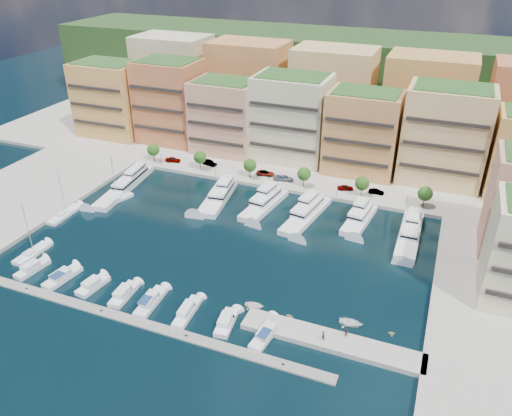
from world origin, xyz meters
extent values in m
plane|color=black|center=(0.00, 0.00, 0.00)|extent=(400.00, 400.00, 0.00)
cube|color=#9E998E|center=(0.00, 62.00, 0.00)|extent=(220.00, 64.00, 2.00)
cube|color=#1A3516|center=(0.00, 110.00, 0.00)|extent=(240.00, 40.00, 58.00)
cube|color=gray|center=(-3.00, -30.00, 0.00)|extent=(72.00, 2.20, 0.35)
cube|color=#9E998E|center=(30.00, -22.00, 0.00)|extent=(32.00, 5.00, 2.00)
cube|color=gold|center=(-66.00, 50.00, 13.00)|extent=(22.00, 16.00, 24.00)
cube|color=black|center=(-66.00, 41.75, 13.00)|extent=(20.24, 0.50, 0.90)
cube|color=#255120|center=(-66.00, 50.00, 25.40)|extent=(19.36, 14.08, 0.80)
cube|color=#B0663A|center=(-44.00, 52.00, 14.00)|extent=(20.00, 16.00, 26.00)
cube|color=black|center=(-44.00, 43.75, 14.00)|extent=(18.40, 0.50, 0.90)
cube|color=#255120|center=(-44.00, 52.00, 27.40)|extent=(17.60, 14.08, 0.80)
cube|color=tan|center=(-23.00, 50.00, 12.00)|extent=(20.00, 15.00, 22.00)
cube|color=black|center=(-23.00, 42.25, 12.00)|extent=(18.40, 0.50, 0.90)
cube|color=#255120|center=(-23.00, 50.00, 23.40)|extent=(17.60, 13.20, 0.80)
cube|color=beige|center=(-2.00, 52.00, 13.50)|extent=(22.00, 16.00, 25.00)
cube|color=black|center=(-2.00, 43.75, 13.50)|extent=(20.24, 0.50, 0.90)
cube|color=#255120|center=(-2.00, 52.00, 26.40)|extent=(19.36, 14.08, 0.80)
cube|color=#E49F55|center=(20.00, 50.00, 12.50)|extent=(20.00, 15.00, 23.00)
cube|color=black|center=(20.00, 42.25, 12.50)|extent=(18.40, 0.50, 0.90)
cube|color=#255120|center=(20.00, 50.00, 24.40)|extent=(17.60, 13.20, 0.80)
cube|color=#DCC074|center=(42.00, 52.00, 14.00)|extent=(22.00, 16.00, 26.00)
cube|color=black|center=(42.00, 43.75, 14.00)|extent=(20.24, 0.50, 0.90)
cube|color=#255120|center=(42.00, 52.00, 27.40)|extent=(19.36, 14.08, 0.80)
cube|color=beige|center=(-55.00, 74.00, 16.00)|extent=(26.00, 18.00, 30.00)
cube|color=#E49F55|center=(-25.00, 74.00, 16.00)|extent=(26.00, 18.00, 30.00)
cube|color=#DCC074|center=(5.00, 74.00, 16.00)|extent=(26.00, 18.00, 30.00)
cube|color=gold|center=(35.00, 74.00, 16.00)|extent=(26.00, 18.00, 30.00)
cylinder|color=#473323|center=(-40.00, 33.50, 2.50)|extent=(0.24, 0.24, 3.00)
sphere|color=#204513|center=(-40.00, 33.50, 4.75)|extent=(3.80, 3.80, 3.80)
cylinder|color=#473323|center=(-24.00, 33.50, 2.50)|extent=(0.24, 0.24, 3.00)
sphere|color=#204513|center=(-24.00, 33.50, 4.75)|extent=(3.80, 3.80, 3.80)
cylinder|color=#473323|center=(-8.00, 33.50, 2.50)|extent=(0.24, 0.24, 3.00)
sphere|color=#204513|center=(-8.00, 33.50, 4.75)|extent=(3.80, 3.80, 3.80)
cylinder|color=#473323|center=(8.00, 33.50, 2.50)|extent=(0.24, 0.24, 3.00)
sphere|color=#204513|center=(8.00, 33.50, 4.75)|extent=(3.80, 3.80, 3.80)
cylinder|color=#473323|center=(24.00, 33.50, 2.50)|extent=(0.24, 0.24, 3.00)
sphere|color=#204513|center=(24.00, 33.50, 4.75)|extent=(3.80, 3.80, 3.80)
cylinder|color=#473323|center=(40.00, 33.50, 2.50)|extent=(0.24, 0.24, 3.00)
sphere|color=#204513|center=(40.00, 33.50, 4.75)|extent=(3.80, 3.80, 3.80)
cylinder|color=black|center=(-36.00, 31.20, 3.00)|extent=(0.10, 0.10, 4.00)
sphere|color=#FFF2CC|center=(-36.00, 31.20, 5.05)|extent=(0.30, 0.30, 0.30)
cylinder|color=black|center=(-18.00, 31.20, 3.00)|extent=(0.10, 0.10, 4.00)
sphere|color=#FFF2CC|center=(-18.00, 31.20, 5.05)|extent=(0.30, 0.30, 0.30)
cylinder|color=black|center=(0.00, 31.20, 3.00)|extent=(0.10, 0.10, 4.00)
sphere|color=#FFF2CC|center=(0.00, 31.20, 5.05)|extent=(0.30, 0.30, 0.30)
cylinder|color=black|center=(18.00, 31.20, 3.00)|extent=(0.10, 0.10, 4.00)
sphere|color=#FFF2CC|center=(18.00, 31.20, 5.05)|extent=(0.30, 0.30, 0.30)
cylinder|color=black|center=(36.00, 31.20, 3.00)|extent=(0.10, 0.10, 4.00)
sphere|color=#FFF2CC|center=(36.00, 31.20, 5.05)|extent=(0.30, 0.30, 0.30)
cube|color=white|center=(-38.29, 15.34, 0.35)|extent=(7.26, 27.62, 2.30)
cube|color=white|center=(-38.29, 18.07, 2.40)|extent=(5.16, 15.32, 1.80)
cube|color=black|center=(-38.29, 18.07, 2.40)|extent=(5.23, 15.39, 0.55)
cube|color=white|center=(-38.29, 20.26, 4.00)|extent=(3.48, 8.43, 1.40)
cylinder|color=#B2B2B7|center=(-38.29, 21.90, 5.60)|extent=(0.14, 0.14, 1.80)
cube|color=white|center=(-11.27, 18.86, 0.35)|extent=(7.86, 20.79, 2.30)
cube|color=white|center=(-11.27, 20.89, 2.40)|extent=(5.68, 11.63, 1.80)
cube|color=black|center=(-11.27, 20.89, 2.40)|extent=(5.75, 11.69, 0.55)
cube|color=white|center=(-11.27, 22.51, 4.00)|extent=(3.87, 6.45, 1.40)
cylinder|color=#B2B2B7|center=(-11.27, 23.73, 5.60)|extent=(0.14, 0.14, 1.80)
cube|color=white|center=(1.61, 19.56, 0.35)|extent=(7.29, 19.36, 2.30)
cube|color=white|center=(1.61, 21.45, 2.40)|extent=(5.31, 10.82, 1.80)
cube|color=black|center=(1.61, 21.45, 2.40)|extent=(5.38, 10.89, 0.55)
cube|color=white|center=(1.61, 22.96, 4.00)|extent=(3.63, 6.00, 1.40)
cylinder|color=#B2B2B7|center=(1.61, 24.09, 5.60)|extent=(0.14, 0.14, 1.80)
cube|color=white|center=(13.32, 18.25, 0.35)|extent=(7.95, 21.98, 2.30)
cube|color=white|center=(13.32, 20.40, 2.40)|extent=(5.65, 12.28, 1.80)
cube|color=black|center=(13.32, 20.40, 2.40)|extent=(5.72, 12.35, 0.55)
cube|color=white|center=(13.32, 22.12, 4.00)|extent=(3.81, 6.81, 1.40)
cylinder|color=#B2B2B7|center=(13.32, 23.41, 5.60)|extent=(0.14, 0.14, 1.80)
cube|color=black|center=(13.32, 18.25, -0.10)|extent=(8.01, 22.04, 0.35)
cube|color=white|center=(26.09, 20.98, 0.35)|extent=(6.37, 16.46, 2.30)
cube|color=white|center=(26.09, 22.58, 2.40)|extent=(4.74, 9.19, 1.80)
cube|color=black|center=(26.09, 22.58, 2.40)|extent=(4.81, 9.26, 0.55)
cube|color=white|center=(26.09, 23.86, 4.00)|extent=(3.29, 5.09, 1.40)
cylinder|color=#B2B2B7|center=(26.09, 24.83, 5.60)|extent=(0.14, 0.14, 1.80)
cube|color=white|center=(38.44, 18.13, 0.35)|extent=(4.78, 21.78, 2.30)
cube|color=white|center=(38.44, 20.30, 2.40)|extent=(3.87, 11.99, 1.80)
cube|color=black|center=(38.44, 20.30, 2.40)|extent=(3.93, 12.05, 0.55)
cube|color=white|center=(38.44, 22.04, 4.00)|extent=(2.82, 6.54, 1.40)
cylinder|color=#B2B2B7|center=(38.44, 23.35, 5.60)|extent=(0.14, 0.14, 1.80)
cube|color=white|center=(-33.72, -24.50, 0.25)|extent=(3.41, 7.93, 1.40)
cube|color=white|center=(-33.72, -24.88, 1.55)|extent=(2.37, 3.90, 1.10)
cube|color=black|center=(-33.72, -23.35, 1.30)|extent=(1.78, 0.32, 0.55)
cube|color=white|center=(-25.79, -24.50, 0.25)|extent=(3.89, 8.80, 1.40)
cube|color=white|center=(-25.79, -24.93, 1.55)|extent=(2.69, 4.33, 1.10)
cube|color=black|center=(-25.79, -23.22, 1.30)|extent=(2.00, 0.37, 0.55)
cube|color=navy|center=(-25.79, -26.03, 2.15)|extent=(2.27, 2.79, 0.12)
cube|color=white|center=(-18.18, -24.50, 0.25)|extent=(3.65, 7.52, 1.40)
cube|color=white|center=(-18.18, -24.86, 1.55)|extent=(2.56, 3.72, 1.10)
cube|color=black|center=(-18.18, -23.42, 1.30)|extent=(1.95, 0.36, 0.55)
cube|color=white|center=(-10.75, -24.50, 0.25)|extent=(3.16, 8.07, 1.40)
cube|color=white|center=(-10.75, -24.90, 1.55)|extent=(2.31, 3.92, 1.10)
cube|color=black|center=(-10.75, -23.31, 1.30)|extent=(1.91, 0.23, 0.55)
cube|color=white|center=(-4.65, -24.50, 0.25)|extent=(3.21, 9.28, 1.40)
cube|color=white|center=(-4.65, -24.96, 1.55)|extent=(2.34, 4.50, 1.10)
cube|color=black|center=(-4.65, -23.13, 1.30)|extent=(1.94, 0.21, 0.55)
cube|color=navy|center=(-4.65, -26.15, 2.15)|extent=(2.03, 2.85, 0.12)
cube|color=white|center=(3.27, -24.50, 0.25)|extent=(2.94, 9.13, 1.40)
cube|color=white|center=(3.27, -24.95, 1.55)|extent=(2.11, 4.43, 1.10)
cube|color=black|center=(3.27, -23.15, 1.30)|extent=(1.69, 0.21, 0.55)
cube|color=white|center=(11.24, -24.50, 0.25)|extent=(3.52, 7.63, 1.40)
cube|color=white|center=(11.24, -24.87, 1.55)|extent=(2.47, 3.76, 1.10)
cube|color=black|center=(11.24, -23.40, 1.30)|extent=(1.89, 0.33, 0.55)
cube|color=white|center=(18.98, -24.50, 0.25)|extent=(3.55, 9.27, 1.40)
cube|color=white|center=(18.98, -24.95, 1.55)|extent=(2.43, 4.54, 1.10)
cube|color=black|center=(18.98, -23.15, 1.30)|extent=(1.76, 0.32, 0.55)
cube|color=navy|center=(18.98, -26.13, 2.15)|extent=(2.04, 2.90, 0.12)
cube|color=white|center=(-38.13, -19.87, 0.20)|extent=(2.90, 9.27, 1.20)
cube|color=white|center=(-38.13, -20.79, 1.10)|extent=(1.71, 2.33, 0.60)
cylinder|color=#B2B2B7|center=(-38.13, -19.41, 6.80)|extent=(0.14, 0.14, 12.00)
cylinder|color=#B2B2B7|center=(-38.13, -21.26, 1.80)|extent=(0.15, 4.16, 0.10)
cube|color=white|center=(-43.58, -2.99, 0.20)|extent=(2.99, 10.68, 1.20)
cube|color=white|center=(-43.58, -4.06, 1.10)|extent=(1.73, 2.69, 0.60)
cylinder|color=#B2B2B7|center=(-43.58, -2.46, 6.80)|extent=(0.14, 0.14, 12.00)
cylinder|color=#B2B2B7|center=(-43.58, -4.59, 1.80)|extent=(0.19, 4.79, 0.10)
cube|color=white|center=(-36.31, 8.60, 0.20)|extent=(5.69, 9.71, 1.20)
cube|color=white|center=(-36.31, 7.66, 1.10)|extent=(2.31, 2.75, 0.60)
cylinder|color=#B2B2B7|center=(-36.31, 9.06, 6.80)|extent=(0.14, 0.14, 12.00)
cylinder|color=#B2B2B7|center=(-36.31, 7.19, 1.80)|extent=(1.51, 4.00, 0.10)
imported|color=white|center=(32.21, -16.11, 0.45)|extent=(4.56, 3.41, 0.90)
imported|color=beige|center=(21.31, -18.49, 0.42)|extent=(1.93, 1.78, 0.84)
imported|color=beige|center=(39.40, -15.95, 0.36)|extent=(1.60, 1.47, 0.72)
imported|color=white|center=(14.07, -18.06, 0.38)|extent=(4.07, 3.21, 0.76)
imported|color=gray|center=(-34.23, 35.04, 1.79)|extent=(4.93, 2.92, 1.57)
imported|color=gray|center=(-22.76, 36.93, 1.80)|extent=(5.09, 2.70, 1.59)
imported|color=gray|center=(-4.40, 36.40, 1.72)|extent=(5.37, 2.89, 1.43)
imported|color=gray|center=(1.66, 35.09, 1.79)|extent=(5.74, 3.04, 1.59)
imported|color=gray|center=(19.32, 35.66, 1.72)|extent=(4.57, 3.14, 1.44)
imported|color=gray|center=(27.54, 36.32, 1.67)|extent=(4.12, 1.55, 1.35)
imported|color=#243148|center=(28.70, -22.76, 1.94)|extent=(0.82, 0.77, 1.87)
imported|color=#442C28|center=(32.10, -20.38, 1.83)|extent=(0.99, 0.90, 1.65)
camera|label=1|loc=(41.92, -86.84, 61.92)|focal=35.00mm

